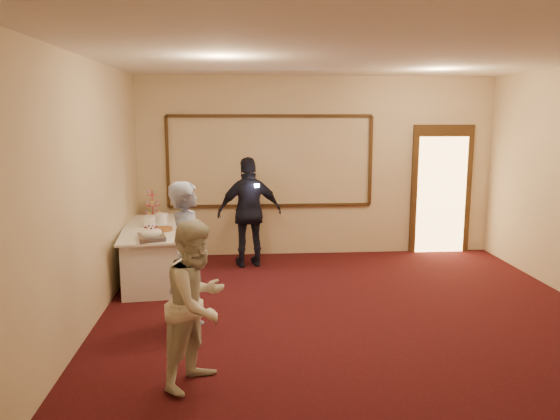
{
  "coord_description": "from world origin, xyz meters",
  "views": [
    {
      "loc": [
        -1.33,
        -5.62,
        2.39
      ],
      "look_at": [
        -0.8,
        1.34,
        1.15
      ],
      "focal_mm": 35.0,
      "sensor_mm": 36.0,
      "label": 1
    }
  ],
  "objects_px": {
    "buffet_table": "(153,253)",
    "guest": "(250,212)",
    "man": "(189,257)",
    "pavlova_tray": "(151,234)",
    "plate_stack_b": "(162,218)",
    "tart": "(164,230)",
    "plate_stack_a": "(149,221)",
    "woman": "(197,303)",
    "cupcake_stand": "(153,206)"
  },
  "relations": [
    {
      "from": "woman",
      "to": "plate_stack_b",
      "type": "bearing_deg",
      "value": 43.97
    },
    {
      "from": "pavlova_tray",
      "to": "man",
      "type": "xyz_separation_m",
      "value": [
        0.58,
        -1.13,
        -0.01
      ]
    },
    {
      "from": "buffet_table",
      "to": "plate_stack_a",
      "type": "xyz_separation_m",
      "value": [
        -0.04,
        0.04,
        0.46
      ]
    },
    {
      "from": "cupcake_stand",
      "to": "tart",
      "type": "height_order",
      "value": "cupcake_stand"
    },
    {
      "from": "cupcake_stand",
      "to": "man",
      "type": "relative_size",
      "value": 0.27
    },
    {
      "from": "man",
      "to": "cupcake_stand",
      "type": "bearing_deg",
      "value": 26.06
    },
    {
      "from": "plate_stack_a",
      "to": "plate_stack_b",
      "type": "height_order",
      "value": "plate_stack_a"
    },
    {
      "from": "plate_stack_b",
      "to": "man",
      "type": "distance_m",
      "value": 2.3
    },
    {
      "from": "pavlova_tray",
      "to": "plate_stack_a",
      "type": "relative_size",
      "value": 2.57
    },
    {
      "from": "pavlova_tray",
      "to": "guest",
      "type": "xyz_separation_m",
      "value": [
        1.3,
        1.4,
        0.02
      ]
    },
    {
      "from": "cupcake_stand",
      "to": "woman",
      "type": "xyz_separation_m",
      "value": [
        1.01,
        -4.12,
        -0.19
      ]
    },
    {
      "from": "tart",
      "to": "woman",
      "type": "relative_size",
      "value": 0.19
    },
    {
      "from": "pavlova_tray",
      "to": "plate_stack_b",
      "type": "relative_size",
      "value": 2.71
    },
    {
      "from": "plate_stack_b",
      "to": "tart",
      "type": "xyz_separation_m",
      "value": [
        0.1,
        -0.59,
        -0.05
      ]
    },
    {
      "from": "plate_stack_a",
      "to": "tart",
      "type": "relative_size",
      "value": 0.69
    },
    {
      "from": "cupcake_stand",
      "to": "guest",
      "type": "height_order",
      "value": "guest"
    },
    {
      "from": "buffet_table",
      "to": "guest",
      "type": "bearing_deg",
      "value": 22.36
    },
    {
      "from": "pavlova_tray",
      "to": "plate_stack_a",
      "type": "xyz_separation_m",
      "value": [
        -0.16,
        0.86,
        0.01
      ]
    },
    {
      "from": "plate_stack_b",
      "to": "man",
      "type": "relative_size",
      "value": 0.11
    },
    {
      "from": "cupcake_stand",
      "to": "plate_stack_a",
      "type": "distance_m",
      "value": 0.88
    },
    {
      "from": "cupcake_stand",
      "to": "plate_stack_a",
      "type": "xyz_separation_m",
      "value": [
        0.08,
        -0.87,
        -0.08
      ]
    },
    {
      "from": "buffet_table",
      "to": "tart",
      "type": "xyz_separation_m",
      "value": [
        0.21,
        -0.31,
        0.41
      ]
    },
    {
      "from": "pavlova_tray",
      "to": "plate_stack_b",
      "type": "bearing_deg",
      "value": 90.77
    },
    {
      "from": "buffet_table",
      "to": "tart",
      "type": "distance_m",
      "value": 0.55
    },
    {
      "from": "plate_stack_b",
      "to": "cupcake_stand",
      "type": "bearing_deg",
      "value": 110.02
    },
    {
      "from": "man",
      "to": "woman",
      "type": "height_order",
      "value": "man"
    },
    {
      "from": "buffet_table",
      "to": "pavlova_tray",
      "type": "bearing_deg",
      "value": -81.68
    },
    {
      "from": "man",
      "to": "pavlova_tray",
      "type": "bearing_deg",
      "value": 37.19
    },
    {
      "from": "buffet_table",
      "to": "woman",
      "type": "distance_m",
      "value": 3.35
    },
    {
      "from": "buffet_table",
      "to": "woman",
      "type": "height_order",
      "value": "woman"
    },
    {
      "from": "man",
      "to": "tart",
      "type": "bearing_deg",
      "value": 26.64
    },
    {
      "from": "tart",
      "to": "woman",
      "type": "distance_m",
      "value": 2.98
    },
    {
      "from": "plate_stack_b",
      "to": "man",
      "type": "height_order",
      "value": "man"
    },
    {
      "from": "plate_stack_a",
      "to": "woman",
      "type": "xyz_separation_m",
      "value": [
        0.93,
        -3.25,
        -0.1
      ]
    },
    {
      "from": "buffet_table",
      "to": "man",
      "type": "height_order",
      "value": "man"
    },
    {
      "from": "tart",
      "to": "plate_stack_b",
      "type": "bearing_deg",
      "value": 100.02
    },
    {
      "from": "plate_stack_a",
      "to": "woman",
      "type": "relative_size",
      "value": 0.13
    },
    {
      "from": "guest",
      "to": "man",
      "type": "bearing_deg",
      "value": 63.74
    },
    {
      "from": "tart",
      "to": "guest",
      "type": "xyz_separation_m",
      "value": [
        1.21,
        0.89,
        0.07
      ]
    },
    {
      "from": "plate_stack_b",
      "to": "pavlova_tray",
      "type": "bearing_deg",
      "value": -89.23
    },
    {
      "from": "cupcake_stand",
      "to": "woman",
      "type": "bearing_deg",
      "value": -76.27
    },
    {
      "from": "plate_stack_b",
      "to": "guest",
      "type": "distance_m",
      "value": 1.35
    },
    {
      "from": "cupcake_stand",
      "to": "plate_stack_a",
      "type": "height_order",
      "value": "cupcake_stand"
    },
    {
      "from": "buffet_table",
      "to": "plate_stack_b",
      "type": "bearing_deg",
      "value": 69.35
    },
    {
      "from": "cupcake_stand",
      "to": "guest",
      "type": "bearing_deg",
      "value": -11.72
    },
    {
      "from": "buffet_table",
      "to": "tart",
      "type": "bearing_deg",
      "value": -55.83
    },
    {
      "from": "plate_stack_a",
      "to": "buffet_table",
      "type": "bearing_deg",
      "value": -41.43
    },
    {
      "from": "cupcake_stand",
      "to": "man",
      "type": "bearing_deg",
      "value": -73.91
    },
    {
      "from": "cupcake_stand",
      "to": "plate_stack_b",
      "type": "height_order",
      "value": "cupcake_stand"
    },
    {
      "from": "pavlova_tray",
      "to": "man",
      "type": "height_order",
      "value": "man"
    }
  ]
}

